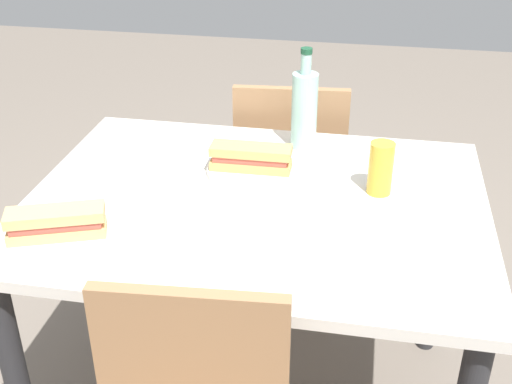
{
  "coord_description": "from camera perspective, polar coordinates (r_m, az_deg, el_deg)",
  "views": [
    {
      "loc": [
        0.27,
        -1.46,
        1.59
      ],
      "look_at": [
        0.0,
        0.0,
        0.77
      ],
      "focal_mm": 46.41,
      "sensor_mm": 36.0,
      "label": 1
    }
  ],
  "objects": [
    {
      "name": "chair_far",
      "position": [
        2.39,
        2.98,
        1.51
      ],
      "size": [
        0.43,
        0.43,
        0.86
      ],
      "color": "#936B47",
      "rests_on": "ground"
    },
    {
      "name": "baguette_sandwich_far",
      "position": [
        1.58,
        -16.85,
        -2.56
      ],
      "size": [
        0.23,
        0.14,
        0.07
      ],
      "color": "tan",
      "rests_on": "plate_far"
    },
    {
      "name": "plate_near",
      "position": [
        1.83,
        -0.43,
        1.82
      ],
      "size": [
        0.24,
        0.24,
        0.01
      ],
      "primitive_type": "cylinder",
      "color": "silver",
      "rests_on": "dining_table"
    },
    {
      "name": "beer_glass",
      "position": [
        1.73,
        10.7,
        2.03
      ],
      "size": [
        0.06,
        0.06,
        0.14
      ],
      "primitive_type": "cylinder",
      "color": "gold",
      "rests_on": "dining_table"
    },
    {
      "name": "knife_near",
      "position": [
        1.87,
        -0.49,
        2.88
      ],
      "size": [
        0.18,
        0.04,
        0.01
      ],
      "color": "silver",
      "rests_on": "plate_near"
    },
    {
      "name": "baguette_sandwich_near",
      "position": [
        1.81,
        -0.44,
        2.99
      ],
      "size": [
        0.22,
        0.07,
        0.07
      ],
      "color": "tan",
      "rests_on": "plate_near"
    },
    {
      "name": "dining_table",
      "position": [
        1.76,
        0.0,
        -3.62
      ],
      "size": [
        1.18,
        0.89,
        0.75
      ],
      "color": "beige",
      "rests_on": "ground"
    },
    {
      "name": "water_bottle",
      "position": [
        1.95,
        4.19,
        7.18
      ],
      "size": [
        0.08,
        0.08,
        0.3
      ],
      "color": "#99C6B7",
      "rests_on": "dining_table"
    },
    {
      "name": "knife_far",
      "position": [
        1.64,
        -16.92,
        -2.53
      ],
      "size": [
        0.17,
        0.08,
        0.01
      ],
      "color": "silver",
      "rests_on": "plate_far"
    },
    {
      "name": "plate_far",
      "position": [
        1.6,
        -16.64,
        -3.83
      ],
      "size": [
        0.24,
        0.24,
        0.01
      ],
      "primitive_type": "cylinder",
      "color": "white",
      "rests_on": "dining_table"
    },
    {
      "name": "paper_napkin",
      "position": [
        1.9,
        -8.63,
        2.4
      ],
      "size": [
        0.18,
        0.18,
        0.0
      ],
      "primitive_type": "cube",
      "rotation": [
        0.0,
        0.0,
        -0.32
      ],
      "color": "white",
      "rests_on": "dining_table"
    }
  ]
}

